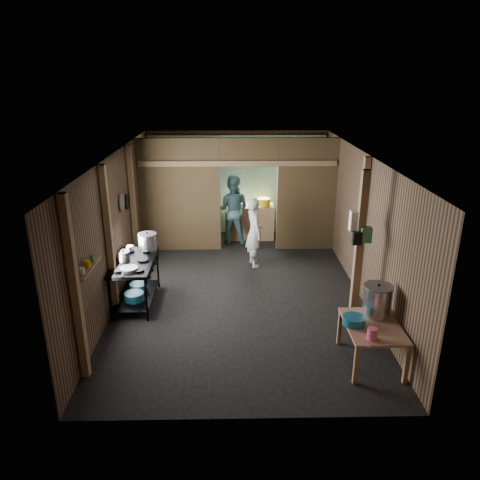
{
  "coord_description": "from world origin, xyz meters",
  "views": [
    {
      "loc": [
        -0.16,
        -7.97,
        3.96
      ],
      "look_at": [
        0.0,
        -0.2,
        1.1
      ],
      "focal_mm": 34.34,
      "sensor_mm": 36.0,
      "label": 1
    }
  ],
  "objects_px": {
    "stove_pot_large": "(148,242)",
    "stock_pot": "(377,301)",
    "pink_bucket": "(372,334)",
    "cook": "(254,232)",
    "gas_range": "(136,282)",
    "yellow_tub": "(264,202)",
    "prep_table": "(371,344)"
  },
  "relations": [
    {
      "from": "stove_pot_large",
      "to": "stock_pot",
      "type": "height_order",
      "value": "stove_pot_large"
    },
    {
      "from": "pink_bucket",
      "to": "cook",
      "type": "bearing_deg",
      "value": 109.07
    },
    {
      "from": "stove_pot_large",
      "to": "pink_bucket",
      "type": "bearing_deg",
      "value": -38.97
    },
    {
      "from": "gas_range",
      "to": "stock_pot",
      "type": "bearing_deg",
      "value": -22.61
    },
    {
      "from": "stove_pot_large",
      "to": "yellow_tub",
      "type": "xyz_separation_m",
      "value": [
        2.36,
        2.93,
        -0.05
      ]
    },
    {
      "from": "gas_range",
      "to": "stove_pot_large",
      "type": "relative_size",
      "value": 4.06
    },
    {
      "from": "prep_table",
      "to": "yellow_tub",
      "type": "xyz_separation_m",
      "value": [
        -1.18,
        5.33,
        0.63
      ]
    },
    {
      "from": "gas_range",
      "to": "cook",
      "type": "relative_size",
      "value": 0.94
    },
    {
      "from": "stock_pot",
      "to": "pink_bucket",
      "type": "bearing_deg",
      "value": -110.85
    },
    {
      "from": "stove_pot_large",
      "to": "stock_pot",
      "type": "distance_m",
      "value": 4.23
    },
    {
      "from": "prep_table",
      "to": "stock_pot",
      "type": "relative_size",
      "value": 2.11
    },
    {
      "from": "yellow_tub",
      "to": "cook",
      "type": "height_order",
      "value": "cook"
    },
    {
      "from": "gas_range",
      "to": "stove_pot_large",
      "type": "xyz_separation_m",
      "value": [
        0.17,
        0.52,
        0.57
      ]
    },
    {
      "from": "gas_range",
      "to": "yellow_tub",
      "type": "xyz_separation_m",
      "value": [
        2.53,
        3.45,
        0.52
      ]
    },
    {
      "from": "gas_range",
      "to": "stove_pot_large",
      "type": "distance_m",
      "value": 0.79
    },
    {
      "from": "stock_pot",
      "to": "pink_bucket",
      "type": "height_order",
      "value": "stock_pot"
    },
    {
      "from": "prep_table",
      "to": "yellow_tub",
      "type": "height_order",
      "value": "yellow_tub"
    },
    {
      "from": "stock_pot",
      "to": "pink_bucket",
      "type": "distance_m",
      "value": 0.71
    },
    {
      "from": "stock_pot",
      "to": "pink_bucket",
      "type": "xyz_separation_m",
      "value": [
        -0.25,
        -0.65,
        -0.14
      ]
    },
    {
      "from": "cook",
      "to": "prep_table",
      "type": "bearing_deg",
      "value": -171.84
    },
    {
      "from": "gas_range",
      "to": "pink_bucket",
      "type": "bearing_deg",
      "value": -32.04
    },
    {
      "from": "gas_range",
      "to": "yellow_tub",
      "type": "distance_m",
      "value": 4.31
    },
    {
      "from": "stock_pot",
      "to": "yellow_tub",
      "type": "bearing_deg",
      "value": 104.48
    },
    {
      "from": "stock_pot",
      "to": "yellow_tub",
      "type": "distance_m",
      "value": 5.21
    },
    {
      "from": "pink_bucket",
      "to": "yellow_tub",
      "type": "bearing_deg",
      "value": 100.51
    },
    {
      "from": "stock_pot",
      "to": "cook",
      "type": "bearing_deg",
      "value": 115.99
    },
    {
      "from": "gas_range",
      "to": "stove_pot_large",
      "type": "height_order",
      "value": "stove_pot_large"
    },
    {
      "from": "stove_pot_large",
      "to": "yellow_tub",
      "type": "relative_size",
      "value": 1.08
    },
    {
      "from": "yellow_tub",
      "to": "cook",
      "type": "distance_m",
      "value": 1.77
    },
    {
      "from": "gas_range",
      "to": "cook",
      "type": "height_order",
      "value": "cook"
    },
    {
      "from": "yellow_tub",
      "to": "prep_table",
      "type": "bearing_deg",
      "value": -77.49
    },
    {
      "from": "pink_bucket",
      "to": "cook",
      "type": "relative_size",
      "value": 0.11
    }
  ]
}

